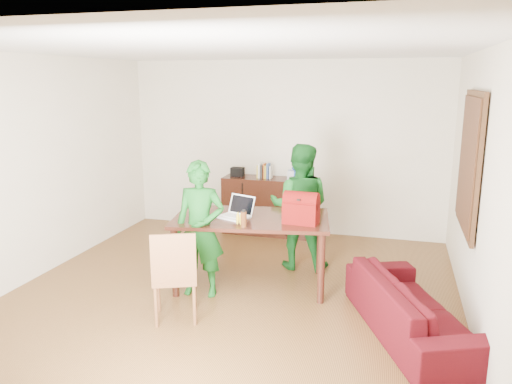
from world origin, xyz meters
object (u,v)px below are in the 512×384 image
(sofa, at_px, (413,307))
(laptop, at_px, (233,214))
(bottle, at_px, (244,218))
(red_bag, at_px, (301,211))
(table, at_px, (251,226))
(person_far, at_px, (300,207))
(chair, at_px, (176,293))
(person_near, at_px, (200,229))

(sofa, bearing_deg, laptop, 49.32)
(bottle, height_order, red_bag, red_bag)
(table, height_order, laptop, laptop)
(sofa, bearing_deg, bottle, 56.63)
(person_far, distance_m, laptop, 1.03)
(chair, height_order, red_bag, red_bag)
(person_near, xyz_separation_m, person_far, (0.91, 1.14, 0.04))
(chair, bearing_deg, person_far, 39.79)
(table, distance_m, laptop, 0.26)
(table, relative_size, person_far, 1.19)
(person_far, distance_m, sofa, 2.08)
(bottle, bearing_deg, laptop, 125.61)
(person_far, distance_m, red_bag, 0.86)
(table, height_order, bottle, bottle)
(bottle, distance_m, sofa, 1.93)
(sofa, bearing_deg, red_bag, 39.20)
(person_near, height_order, sofa, person_near)
(table, bearing_deg, sofa, -31.50)
(person_far, relative_size, laptop, 3.95)
(person_near, bearing_deg, bottle, -7.03)
(person_far, height_order, bottle, person_far)
(chair, bearing_deg, red_bag, 18.40)
(table, distance_m, person_far, 0.85)
(person_far, bearing_deg, table, 57.49)
(chair, xyz_separation_m, red_bag, (1.10, 0.96, 0.70))
(bottle, xyz_separation_m, red_bag, (0.57, 0.32, 0.04))
(person_near, distance_m, red_bag, 1.14)
(person_near, relative_size, sofa, 0.82)
(sofa, bearing_deg, chair, 74.74)
(person_far, relative_size, bottle, 8.40)
(person_far, bearing_deg, red_bag, 99.94)
(table, distance_m, sofa, 2.01)
(person_far, xyz_separation_m, bottle, (-0.39, -1.14, 0.12))
(bottle, bearing_deg, person_far, 70.90)
(table, xyz_separation_m, person_near, (-0.48, -0.41, 0.04))
(laptop, height_order, red_bag, red_bag)
(laptop, bearing_deg, bottle, -33.58)
(person_far, bearing_deg, person_near, 49.44)
(table, xyz_separation_m, chair, (-0.49, -1.05, -0.45))
(table, height_order, sofa, table)
(red_bag, bearing_deg, table, 175.92)
(person_near, relative_size, red_bag, 4.04)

